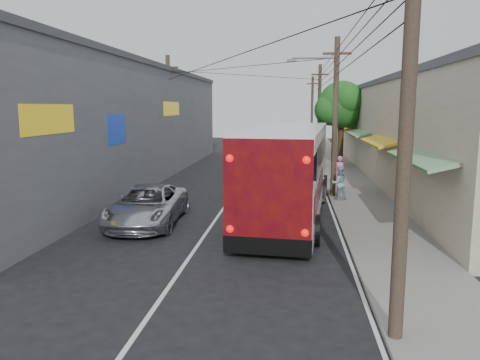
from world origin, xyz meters
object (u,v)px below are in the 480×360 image
object	(u,v)px
jeepney	(147,206)
pedestrian_far	(339,183)
parked_suv	(305,181)
parked_car_far	(301,154)
coach_bus	(290,170)
pedestrian_near	(339,171)
parked_car_mid	(307,156)

from	to	relation	value
jeepney	pedestrian_far	bearing A→B (deg)	30.72
parked_suv	parked_car_far	xyz separation A→B (m)	(0.00, 14.20, 0.02)
jeepney	coach_bus	bearing A→B (deg)	20.97
pedestrian_near	parked_car_mid	bearing A→B (deg)	-93.99
parked_suv	parked_car_far	distance (m)	14.20
jeepney	parked_suv	size ratio (longest dim) A/B	1.07
parked_car_far	pedestrian_far	distance (m)	15.87
pedestrian_far	coach_bus	bearing A→B (deg)	35.32
pedestrian_near	pedestrian_far	bearing A→B (deg)	72.26
parked_suv	pedestrian_far	size ratio (longest dim) A/B	3.14
parked_car_mid	pedestrian_far	bearing A→B (deg)	-89.99
jeepney	parked_car_far	xyz separation A→B (m)	(6.37, 21.13, -0.00)
coach_bus	parked_car_mid	size ratio (longest dim) A/B	2.82
parked_car_far	pedestrian_near	size ratio (longest dim) A/B	2.61
coach_bus	parked_car_far	bearing A→B (deg)	92.88
jeepney	parked_car_mid	bearing A→B (deg)	67.50
pedestrian_near	pedestrian_far	distance (m)	3.90
jeepney	pedestrian_near	bearing A→B (deg)	44.80
parked_car_far	pedestrian_near	bearing A→B (deg)	-76.13
jeepney	pedestrian_far	size ratio (longest dim) A/B	3.36
parked_suv	parked_car_far	size ratio (longest dim) A/B	1.11
pedestrian_far	parked_suv	bearing A→B (deg)	-59.39
parked_car_far	jeepney	bearing A→B (deg)	-102.26
jeepney	parked_suv	xyz separation A→B (m)	(6.37, 6.92, -0.02)
pedestrian_near	pedestrian_far	size ratio (longest dim) A/B	1.08
coach_bus	pedestrian_far	bearing A→B (deg)	55.30
pedestrian_near	coach_bus	bearing A→B (deg)	55.34
parked_car_far	pedestrian_near	xyz separation A→B (m)	(1.96, -11.91, 0.24)
parked_car_mid	pedestrian_near	bearing A→B (deg)	-86.22
coach_bus	jeepney	distance (m)	6.23
coach_bus	pedestrian_far	distance (m)	3.85
parked_suv	pedestrian_far	world-z (taller)	pedestrian_far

